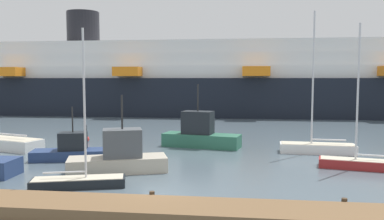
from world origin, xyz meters
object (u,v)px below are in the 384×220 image
Objects in this scene: sailboat_0 at (4,142)px; sailboat_2 at (362,162)px; channel_buoy_0 at (87,139)px; sailboat_3 at (317,146)px; fishing_boat_1 at (200,134)px; fishing_boat_3 at (71,150)px; fishing_boat_2 at (119,157)px; sailboat_1 at (79,180)px; cruise_ship at (195,81)px.

sailboat_0 is 27.11m from sailboat_2.
sailboat_3 is at bearing -8.49° from channel_buoy_0.
fishing_boat_1 reaches higher than fishing_boat_3.
sailboat_2 is 5.37m from sailboat_3.
fishing_boat_2 is (11.77, -6.41, 0.38)m from sailboat_0.
fishing_boat_1 is (15.82, 2.89, 0.50)m from sailboat_0.
sailboat_2 is 12.94m from fishing_boat_1.
sailboat_1 is 1.32× the size of fishing_boat_2.
fishing_boat_2 is at bearing 21.50° from sailboat_2.
fishing_boat_1 is 10.63m from fishing_boat_3.
fishing_boat_2 is 40.22m from cruise_ship.
sailboat_0 is 14.64m from sailboat_1.
cruise_ship reaches higher than sailboat_3.
fishing_boat_3 is at bearing 127.57° from fishing_boat_2.
sailboat_0 is at bearing 6.75° from sailboat_3.
cruise_ship reaches higher than fishing_boat_3.
sailboat_0 is 1.64× the size of fishing_boat_2.
sailboat_3 reaches higher than sailboat_0.
sailboat_0 reaches higher than fishing_boat_1.
sailboat_1 is at bearing -76.97° from fishing_boat_3.
fishing_boat_3 is 37.52m from cruise_ship.
sailboat_1 is at bearing 42.01° from sailboat_3.
cruise_ship is at bearing 77.48° from channel_buoy_0.
fishing_boat_3 is at bearing 48.26° from fishing_boat_1.
sailboat_2 is at bearing -9.03° from fishing_boat_2.
fishing_boat_2 is 1.16× the size of fishing_boat_3.
sailboat_2 is at bearing 160.56° from fishing_boat_1.
sailboat_2 is 15.28m from fishing_boat_2.
fishing_boat_1 is 1.07× the size of fishing_boat_2.
sailboat_1 is (10.69, -10.01, -0.17)m from sailboat_0.
sailboat_0 is 7.99m from fishing_boat_3.
fishing_boat_2 is at bearing -90.45° from cruise_ship.
cruise_ship is (6.54, 29.46, 5.02)m from channel_buoy_0.
fishing_boat_1 is 10.15m from fishing_boat_2.
sailboat_0 is 0.96× the size of sailboat_3.
sailboat_2 is at bearing 113.69° from sailboat_3.
channel_buoy_0 is (-6.42, 10.52, -0.66)m from fishing_boat_2.
sailboat_2 is (16.15, 6.13, 0.05)m from sailboat_1.
sailboat_3 reaches higher than sailboat_2.
sailboat_0 is 1.53× the size of fishing_boat_1.
sailboat_0 reaches higher than fishing_boat_3.
channel_buoy_0 is 0.01× the size of cruise_ship.
sailboat_1 is at bearing -125.29° from fishing_boat_2.
sailboat_3 is at bearing -159.94° from sailboat_0.
cruise_ship reaches higher than sailboat_1.
cruise_ship is at bearing 68.45° from fishing_boat_3.
sailboat_1 is 0.77× the size of sailboat_3.
sailboat_3 is 0.10× the size of cruise_ship.
sailboat_1 is at bearing 32.77° from sailboat_2.
sailboat_3 reaches higher than fishing_boat_1.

